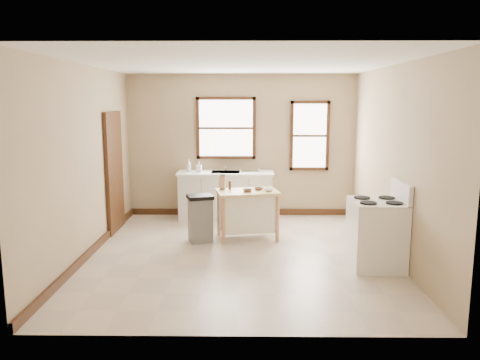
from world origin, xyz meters
The scene contains 23 objects.
floor centered at (0.00, 0.00, 0.00)m, with size 5.00×5.00×0.00m, color #B9A592.
ceiling centered at (0.00, 0.00, 2.80)m, with size 5.00×5.00×0.00m, color white.
wall_back centered at (0.00, 2.50, 1.40)m, with size 4.50×0.04×2.80m, color tan.
wall_left centered at (-2.25, 0.00, 1.40)m, with size 0.04×5.00×2.80m, color tan.
wall_right centered at (2.25, 0.00, 1.40)m, with size 0.04×5.00×2.80m, color tan.
window_main centered at (-0.30, 2.48, 1.75)m, with size 1.17×0.06×1.22m, color black, non-canonical shape.
window_side centered at (1.35, 2.48, 1.60)m, with size 0.77×0.06×1.37m, color black, non-canonical shape.
door_left centered at (-2.21, 1.30, 1.05)m, with size 0.06×0.90×2.10m, color black.
baseboard_back centered at (0.00, 2.47, 0.06)m, with size 4.50×0.04×0.12m, color black.
baseboard_left centered at (-2.22, 0.00, 0.06)m, with size 0.04×5.00×0.12m, color black.
sink_counter centered at (-0.30, 2.20, 0.46)m, with size 1.86×0.62×0.92m, color silver, non-canonical shape.
faucet centered at (-0.30, 2.38, 1.03)m, with size 0.03×0.03×0.22m, color silver.
soap_bottle_a centered at (-1.01, 2.19, 1.04)m, with size 0.09×0.09×0.24m, color #B2B2B2.
soap_bottle_b centered at (-0.81, 2.17, 1.02)m, with size 0.09×0.09×0.20m, color #B2B2B2.
dish_rack centered at (0.17, 2.22, 0.97)m, with size 0.37×0.27×0.09m, color silver, non-canonical shape.
kitchen_island centered at (0.12, 0.82, 0.41)m, with size 0.99×0.63×0.81m, color #E1C584, non-canonical shape.
knife_block centered at (-0.30, 0.98, 0.91)m, with size 0.10×0.10×0.20m, color #DCB473, non-canonical shape.
pepper_grinder centered at (-0.18, 0.93, 0.89)m, with size 0.04×0.04×0.15m, color #462712.
bowl_a centered at (0.12, 0.74, 0.83)m, with size 0.17×0.17×0.04m, color brown.
bowl_b centered at (0.31, 0.91, 0.83)m, with size 0.15×0.15×0.04m, color brown.
bowl_c centered at (0.47, 0.78, 0.84)m, with size 0.16×0.16×0.05m, color white.
trash_bin centered at (-0.65, 0.64, 0.39)m, with size 0.40×0.33×0.78m, color slate, non-canonical shape.
gas_stove centered at (1.90, -0.50, 0.60)m, with size 0.75×0.76×1.20m, color white, non-canonical shape.
Camera 1 is at (0.09, -6.76, 2.28)m, focal length 35.00 mm.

